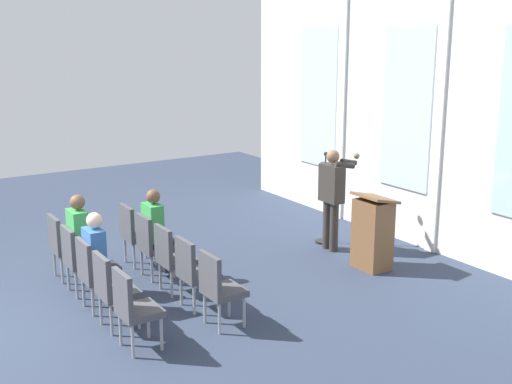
{
  "coord_description": "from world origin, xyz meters",
  "views": [
    {
      "loc": [
        7.7,
        -1.22,
        3.48
      ],
      "look_at": [
        -0.07,
        3.76,
        1.21
      ],
      "focal_mm": 46.11,
      "sensor_mm": 36.0,
      "label": 1
    }
  ],
  "objects_px": {
    "lectern": "(373,233)",
    "audience_r0_c1": "(157,229)",
    "chair_r1_c0": "(63,243)",
    "audience_r1_c1": "(82,239)",
    "chair_r1_c1": "(77,256)",
    "mic_stand": "(324,223)",
    "chair_r0_c3": "(193,269)",
    "speaker": "(332,192)",
    "chair_r0_c2": "(171,255)",
    "chair_r0_c0": "(134,231)",
    "audience_r1_c2": "(99,255)",
    "chair_r0_c1": "(152,242)",
    "chair_r1_c3": "(112,286)",
    "chair_r0_c4": "(218,285)",
    "chair_r1_c2": "(94,270)",
    "chair_r1_c4": "(133,305)"
  },
  "relations": [
    {
      "from": "audience_r1_c2",
      "to": "chair_r1_c3",
      "type": "height_order",
      "value": "audience_r1_c2"
    },
    {
      "from": "chair_r1_c1",
      "to": "audience_r1_c2",
      "type": "bearing_deg",
      "value": 7.37
    },
    {
      "from": "speaker",
      "to": "chair_r0_c1",
      "type": "distance_m",
      "value": 3.03
    },
    {
      "from": "chair_r0_c2",
      "to": "chair_r0_c0",
      "type": "bearing_deg",
      "value": 180.0
    },
    {
      "from": "chair_r0_c0",
      "to": "chair_r1_c1",
      "type": "xyz_separation_m",
      "value": [
        0.65,
        -1.08,
        0.0
      ]
    },
    {
      "from": "speaker",
      "to": "audience_r1_c1",
      "type": "relative_size",
      "value": 1.2
    },
    {
      "from": "lectern",
      "to": "audience_r0_c1",
      "type": "xyz_separation_m",
      "value": [
        -1.41,
        -2.85,
        0.17
      ]
    },
    {
      "from": "chair_r1_c0",
      "to": "audience_r1_c1",
      "type": "distance_m",
      "value": 0.69
    },
    {
      "from": "speaker",
      "to": "chair_r0_c2",
      "type": "relative_size",
      "value": 1.76
    },
    {
      "from": "chair_r1_c4",
      "to": "chair_r0_c4",
      "type": "bearing_deg",
      "value": 90.0
    },
    {
      "from": "chair_r0_c1",
      "to": "audience_r0_c1",
      "type": "bearing_deg",
      "value": 90.0
    },
    {
      "from": "speaker",
      "to": "chair_r0_c0",
      "type": "height_order",
      "value": "speaker"
    },
    {
      "from": "chair_r1_c0",
      "to": "audience_r0_c1",
      "type": "bearing_deg",
      "value": 60.99
    },
    {
      "from": "chair_r1_c4",
      "to": "mic_stand",
      "type": "bearing_deg",
      "value": 114.3
    },
    {
      "from": "audience_r1_c1",
      "to": "chair_r0_c2",
      "type": "bearing_deg",
      "value": 57.25
    },
    {
      "from": "audience_r0_c1",
      "to": "chair_r1_c0",
      "type": "distance_m",
      "value": 1.34
    },
    {
      "from": "chair_r0_c0",
      "to": "chair_r1_c0",
      "type": "distance_m",
      "value": 1.08
    },
    {
      "from": "mic_stand",
      "to": "chair_r0_c4",
      "type": "bearing_deg",
      "value": -58.65
    },
    {
      "from": "lectern",
      "to": "chair_r0_c3",
      "type": "relative_size",
      "value": 1.23
    },
    {
      "from": "audience_r1_c2",
      "to": "chair_r1_c4",
      "type": "distance_m",
      "value": 1.31
    },
    {
      "from": "mic_stand",
      "to": "chair_r1_c1",
      "type": "distance_m",
      "value": 4.19
    },
    {
      "from": "chair_r0_c0",
      "to": "audience_r0_c1",
      "type": "relative_size",
      "value": 0.72
    },
    {
      "from": "chair_r1_c1",
      "to": "chair_r0_c2",
      "type": "bearing_deg",
      "value": 59.18
    },
    {
      "from": "chair_r0_c2",
      "to": "chair_r1_c2",
      "type": "xyz_separation_m",
      "value": [
        0.0,
        -1.08,
        0.0
      ]
    },
    {
      "from": "lectern",
      "to": "chair_r1_c1",
      "type": "relative_size",
      "value": 1.23
    },
    {
      "from": "lectern",
      "to": "mic_stand",
      "type": "bearing_deg",
      "value": 173.03
    },
    {
      "from": "chair_r0_c4",
      "to": "chair_r1_c0",
      "type": "bearing_deg",
      "value": -157.26
    },
    {
      "from": "chair_r1_c0",
      "to": "chair_r1_c4",
      "type": "xyz_separation_m",
      "value": [
        2.58,
        0.0,
        0.0
      ]
    },
    {
      "from": "audience_r1_c2",
      "to": "audience_r1_c1",
      "type": "bearing_deg",
      "value": -179.56
    },
    {
      "from": "chair_r1_c3",
      "to": "chair_r0_c1",
      "type": "bearing_deg",
      "value": 140.03
    },
    {
      "from": "speaker",
      "to": "chair_r0_c0",
      "type": "bearing_deg",
      "value": -109.36
    },
    {
      "from": "chair_r0_c0",
      "to": "chair_r0_c3",
      "type": "relative_size",
      "value": 1.0
    },
    {
      "from": "chair_r0_c2",
      "to": "chair_r1_c2",
      "type": "relative_size",
      "value": 1.0
    },
    {
      "from": "audience_r0_c1",
      "to": "audience_r1_c1",
      "type": "distance_m",
      "value": 1.09
    },
    {
      "from": "lectern",
      "to": "chair_r1_c0",
      "type": "distance_m",
      "value": 4.51
    },
    {
      "from": "audience_r0_c1",
      "to": "chair_r0_c3",
      "type": "xyz_separation_m",
      "value": [
        1.29,
        -0.08,
        -0.19
      ]
    },
    {
      "from": "mic_stand",
      "to": "audience_r1_c1",
      "type": "distance_m",
      "value": 4.12
    },
    {
      "from": "chair_r0_c1",
      "to": "chair_r1_c4",
      "type": "xyz_separation_m",
      "value": [
        1.94,
        -1.08,
        0.0
      ]
    },
    {
      "from": "lectern",
      "to": "audience_r1_c2",
      "type": "relative_size",
      "value": 0.9
    },
    {
      "from": "chair_r0_c0",
      "to": "chair_r1_c0",
      "type": "height_order",
      "value": "same"
    },
    {
      "from": "mic_stand",
      "to": "audience_r0_c1",
      "type": "distance_m",
      "value": 3.04
    },
    {
      "from": "mic_stand",
      "to": "audience_r1_c2",
      "type": "height_order",
      "value": "mic_stand"
    },
    {
      "from": "chair_r0_c4",
      "to": "chair_r1_c1",
      "type": "relative_size",
      "value": 1.0
    },
    {
      "from": "chair_r0_c1",
      "to": "chair_r1_c3",
      "type": "height_order",
      "value": "same"
    },
    {
      "from": "audience_r0_c1",
      "to": "chair_r0_c3",
      "type": "relative_size",
      "value": 1.39
    },
    {
      "from": "audience_r0_c1",
      "to": "chair_r0_c0",
      "type": "bearing_deg",
      "value": -172.75
    },
    {
      "from": "chair_r1_c0",
      "to": "chair_r1_c2",
      "type": "xyz_separation_m",
      "value": [
        1.29,
        0.0,
        0.0
      ]
    },
    {
      "from": "chair_r0_c0",
      "to": "audience_r1_c1",
      "type": "height_order",
      "value": "audience_r1_c1"
    },
    {
      "from": "chair_r0_c2",
      "to": "chair_r1_c0",
      "type": "bearing_deg",
      "value": -140.03
    },
    {
      "from": "audience_r1_c2",
      "to": "lectern",
      "type": "bearing_deg",
      "value": 78.98
    }
  ]
}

